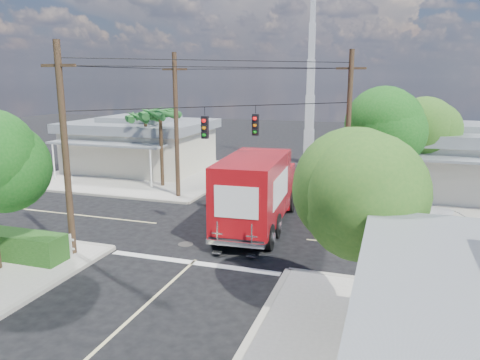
% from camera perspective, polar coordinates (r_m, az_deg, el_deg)
% --- Properties ---
extents(ground, '(120.00, 120.00, 0.00)m').
position_cam_1_polar(ground, '(23.58, -1.53, -6.23)').
color(ground, black).
rests_on(ground, ground).
extents(sidewalk_ne, '(14.12, 14.12, 0.14)m').
position_cam_1_polar(sidewalk_ne, '(32.92, 23.48, -1.72)').
color(sidewalk_ne, '#A8A298').
rests_on(sidewalk_ne, ground).
extents(sidewalk_nw, '(14.12, 14.12, 0.14)m').
position_cam_1_polar(sidewalk_nw, '(37.60, -11.60, 0.73)').
color(sidewalk_nw, '#A8A298').
rests_on(sidewalk_nw, ground).
extents(road_markings, '(32.00, 32.00, 0.01)m').
position_cam_1_polar(road_markings, '(22.28, -2.82, -7.37)').
color(road_markings, beige).
rests_on(road_markings, ground).
extents(building_ne, '(11.80, 10.20, 4.50)m').
position_cam_1_polar(building_ne, '(33.75, 26.39, 2.24)').
color(building_ne, beige).
rests_on(building_ne, sidewalk_ne).
extents(building_nw, '(10.80, 10.20, 4.30)m').
position_cam_1_polar(building_nw, '(39.14, -12.02, 4.37)').
color(building_nw, beige).
rests_on(building_nw, sidewalk_nw).
extents(radio_tower, '(0.80, 0.80, 17.00)m').
position_cam_1_polar(radio_tower, '(41.66, 8.55, 9.71)').
color(radio_tower, silver).
rests_on(radio_tower, ground).
extents(tree_ne_front, '(4.21, 4.14, 6.66)m').
position_cam_1_polar(tree_ne_front, '(27.91, 17.48, 6.16)').
color(tree_ne_front, '#422D1C').
rests_on(tree_ne_front, sidewalk_ne).
extents(tree_ne_back, '(3.77, 3.66, 5.82)m').
position_cam_1_polar(tree_ne_back, '(30.24, 22.43, 5.13)').
color(tree_ne_back, '#422D1C').
rests_on(tree_ne_back, sidewalk_ne).
extents(tree_se, '(3.67, 3.54, 5.62)m').
position_cam_1_polar(tree_se, '(14.22, 15.37, -2.32)').
color(tree_se, '#422D1C').
rests_on(tree_se, sidewalk_se).
extents(palm_nw_front, '(3.01, 3.08, 5.59)m').
position_cam_1_polar(palm_nw_front, '(32.35, -9.71, 7.84)').
color(palm_nw_front, '#422D1C').
rests_on(palm_nw_front, sidewalk_nw).
extents(palm_nw_back, '(3.01, 3.08, 5.19)m').
position_cam_1_polar(palm_nw_back, '(34.65, -11.47, 7.45)').
color(palm_nw_back, '#422D1C').
rests_on(palm_nw_back, sidewalk_nw).
extents(utility_poles, '(12.00, 10.68, 9.00)m').
position_cam_1_polar(utility_poles, '(24.57, -3.82, 5.70)').
color(utility_poles, '#473321').
rests_on(utility_poles, ground).
extents(picket_fence, '(5.94, 0.06, 1.00)m').
position_cam_1_polar(picket_fence, '(22.83, -25.55, -6.33)').
color(picket_fence, silver).
rests_on(picket_fence, sidewalk_sw).
extents(vending_boxes, '(1.90, 0.50, 1.10)m').
position_cam_1_polar(vending_boxes, '(28.08, 15.47, -2.14)').
color(vending_boxes, '#A5181F').
rests_on(vending_boxes, sidewalk_ne).
extents(delivery_truck, '(3.27, 8.88, 3.77)m').
position_cam_1_polar(delivery_truck, '(23.58, 2.05, -1.38)').
color(delivery_truck, black).
rests_on(delivery_truck, ground).
extents(parked_car, '(5.79, 3.55, 1.50)m').
position_cam_1_polar(parked_car, '(23.89, 23.87, -5.19)').
color(parked_car, silver).
rests_on(parked_car, ground).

